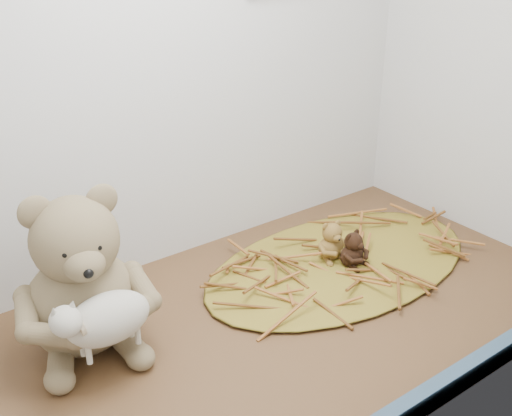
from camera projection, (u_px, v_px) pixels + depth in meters
alcove_shell at (213, 47)px, 92.66cm from camera, size 120.40×60.20×90.40cm
straw_bed at (340, 263)px, 124.67cm from camera, size 59.57×34.59×1.15cm
main_teddy at (79, 272)px, 97.07cm from camera, size 25.46×26.41×26.71cm
toy_lamb at (108, 319)px, 91.52cm from camera, size 16.60×10.13×10.73cm
mini_teddy_tan at (331, 239)px, 123.90cm from camera, size 7.51×7.79×7.91cm
mini_teddy_brown at (352, 247)px, 121.68cm from camera, size 6.82×7.08×7.16cm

